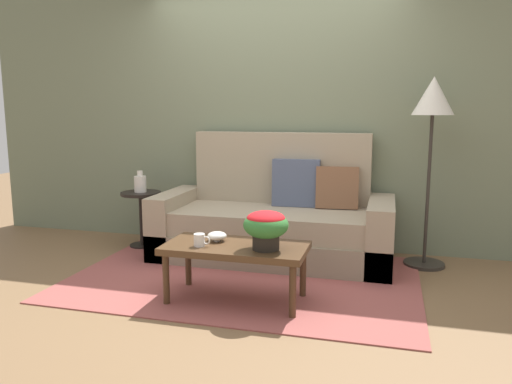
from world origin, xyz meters
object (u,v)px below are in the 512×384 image
potted_plant (266,226)px  snack_bowl (217,236)px  side_table (141,209)px  couch (276,222)px  coffee_table (236,251)px  floor_lamp (432,113)px  table_vase (140,183)px  coffee_mug (200,240)px

potted_plant → snack_bowl: (-0.40, 0.12, -0.13)m
side_table → potted_plant: bearing=-37.0°
couch → side_table: bearing=-179.4°
couch → coffee_table: 1.14m
coffee_table → snack_bowl: size_ratio=7.10×
floor_lamp → couch: bearing=-176.6°
table_vase → snack_bowl: bearing=-42.2°
couch → floor_lamp: 1.68m
snack_bowl → table_vase: size_ratio=0.67×
side_table → table_vase: (-0.00, 0.00, 0.26)m
side_table → floor_lamp: bearing=2.0°
side_table → floor_lamp: floor_lamp is taller
floor_lamp → snack_bowl: floor_lamp is taller
couch → side_table: couch is taller
couch → potted_plant: 1.25m
potted_plant → table_vase: table_vase is taller
side_table → coffee_mug: (1.11, -1.23, 0.08)m
coffee_table → coffee_mug: 0.27m
couch → snack_bowl: 1.11m
side_table → couch: bearing=0.6°
potted_plant → coffee_mug: size_ratio=2.58×
side_table → snack_bowl: 1.60m
potted_plant → table_vase: 1.99m
potted_plant → snack_bowl: potted_plant is taller
floor_lamp → table_vase: (-2.72, -0.09, -0.69)m
side_table → coffee_table: bearing=-40.0°
couch → snack_bowl: (-0.19, -1.09, 0.12)m
side_table → floor_lamp: (2.72, 0.09, 0.95)m
couch → floor_lamp: size_ratio=1.31×
potted_plant → snack_bowl: bearing=163.4°
coffee_table → floor_lamp: floor_lamp is taller
floor_lamp → side_table: bearing=-178.0°
floor_lamp → coffee_table: bearing=-138.2°
coffee_mug → snack_bowl: (0.07, 0.16, -0.01)m
couch → potted_plant: (0.21, -1.20, 0.25)m
snack_bowl → potted_plant: bearing=-16.6°
potted_plant → table_vase: (-1.59, 1.19, 0.06)m
floor_lamp → potted_plant: bearing=-131.4°
coffee_table → couch: bearing=88.5°
side_table → potted_plant: (1.58, -1.19, 0.20)m
couch → potted_plant: size_ratio=6.92×
coffee_table → table_vase: table_vase is taller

